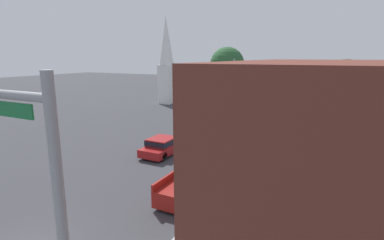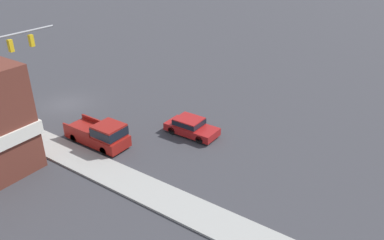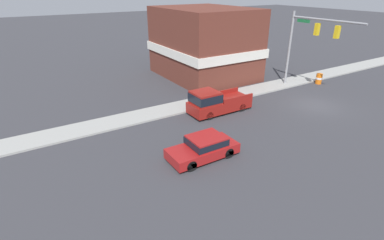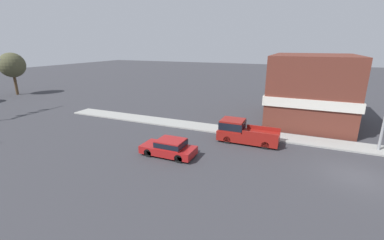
# 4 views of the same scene
# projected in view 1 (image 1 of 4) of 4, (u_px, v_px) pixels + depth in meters

# --- Properties ---
(far_signal_assembly) EXTENTS (7.37, 0.49, 7.12)m
(far_signal_assembly) POSITION_uv_depth(u_px,v_px,m) (249.00, 72.00, 44.79)
(far_signal_assembly) COLOR gray
(far_signal_assembly) RESTS_ON ground
(car_lead) EXTENTS (1.90, 4.27, 1.35)m
(car_lead) POSITION_uv_depth(u_px,v_px,m) (163.00, 145.00, 23.18)
(car_lead) COLOR black
(car_lead) RESTS_ON ground
(car_distant) EXTENTS (1.80, 4.60, 1.39)m
(car_distant) POSITION_uv_depth(u_px,v_px,m) (264.00, 98.00, 49.64)
(car_distant) COLOR black
(car_distant) RESTS_ON ground
(pickup_truck_parked) EXTENTS (1.99, 5.26, 1.97)m
(pickup_truck_parked) POSITION_uv_depth(u_px,v_px,m) (198.00, 174.00, 16.86)
(pickup_truck_parked) COLOR black
(pickup_truck_parked) RESTS_ON ground
(church_steeple) EXTENTS (2.38, 2.38, 13.64)m
(church_steeple) POSITION_uv_depth(u_px,v_px,m) (166.00, 59.00, 47.18)
(church_steeple) COLOR white
(church_steeple) RESTS_ON ground
(backdrop_tree_left_far) EXTENTS (6.74, 6.74, 9.33)m
(backdrop_tree_left_far) POSITION_uv_depth(u_px,v_px,m) (227.00, 64.00, 59.24)
(backdrop_tree_left_far) COLOR #4C3823
(backdrop_tree_left_far) RESTS_ON ground
(backdrop_tree_left_mid) EXTENTS (4.30, 4.30, 6.17)m
(backdrop_tree_left_mid) POSITION_uv_depth(u_px,v_px,m) (287.00, 76.00, 53.37)
(backdrop_tree_left_mid) COLOR #4C3823
(backdrop_tree_left_mid) RESTS_ON ground
(backdrop_tree_center) EXTENTS (4.12, 4.12, 7.11)m
(backdrop_tree_center) POSITION_uv_depth(u_px,v_px,m) (346.00, 72.00, 48.58)
(backdrop_tree_center) COLOR #4C3823
(backdrop_tree_center) RESTS_ON ground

